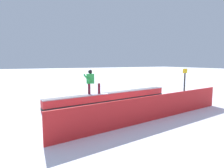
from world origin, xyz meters
The scene contains 5 objects.
ground_plane centered at (0.00, 0.00, 0.00)m, with size 120.00×120.00×0.00m, color white.
grind_box centered at (0.00, 0.00, 0.28)m, with size 7.91×1.43×0.62m.
snowboarder centered at (1.33, 0.10, 1.32)m, with size 1.52×0.68×1.32m.
safety_fence centered at (0.00, 3.66, 0.50)m, with size 8.82×0.06×1.01m, color red.
trail_marker centered at (-5.33, 0.45, 1.01)m, with size 0.40×0.10×1.89m.
Camera 1 is at (5.03, 9.49, 2.35)m, focal length 30.41 mm.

